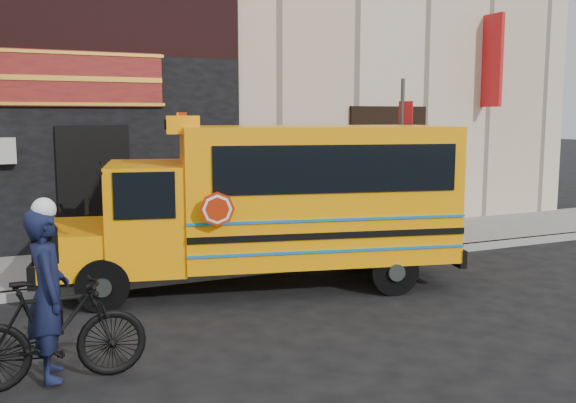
{
  "coord_description": "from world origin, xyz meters",
  "views": [
    {
      "loc": [
        -5.04,
        -8.21,
        2.92
      ],
      "look_at": [
        -0.43,
        1.85,
        1.43
      ],
      "focal_mm": 40.0,
      "sensor_mm": 36.0,
      "label": 1
    }
  ],
  "objects_px": {
    "school_bus": "(277,199)",
    "sign_pole": "(402,160)",
    "bicycle": "(54,332)",
    "cyclist": "(48,298)"
  },
  "relations": [
    {
      "from": "school_bus",
      "to": "sign_pole",
      "type": "distance_m",
      "value": 3.58
    },
    {
      "from": "sign_pole",
      "to": "bicycle",
      "type": "bearing_deg",
      "value": -151.25
    },
    {
      "from": "sign_pole",
      "to": "bicycle",
      "type": "height_order",
      "value": "sign_pole"
    },
    {
      "from": "sign_pole",
      "to": "cyclist",
      "type": "distance_m",
      "value": 8.28
    },
    {
      "from": "school_bus",
      "to": "sign_pole",
      "type": "bearing_deg",
      "value": 19.04
    },
    {
      "from": "bicycle",
      "to": "cyclist",
      "type": "distance_m",
      "value": 0.37
    },
    {
      "from": "school_bus",
      "to": "bicycle",
      "type": "xyz_separation_m",
      "value": [
        -3.87,
        -2.8,
        -0.91
      ]
    },
    {
      "from": "cyclist",
      "to": "sign_pole",
      "type": "bearing_deg",
      "value": -61.25
    },
    {
      "from": "bicycle",
      "to": "cyclist",
      "type": "xyz_separation_m",
      "value": [
        -0.03,
        0.1,
        0.35
      ]
    },
    {
      "from": "sign_pole",
      "to": "cyclist",
      "type": "height_order",
      "value": "sign_pole"
    }
  ]
}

